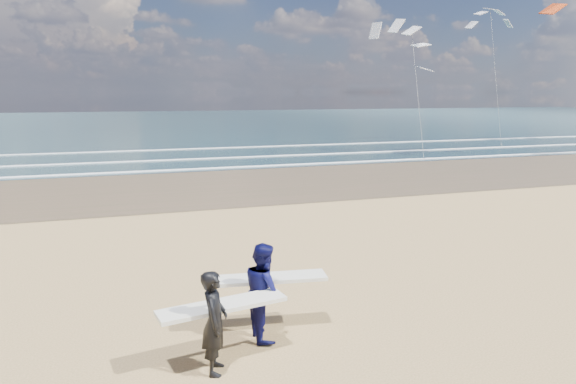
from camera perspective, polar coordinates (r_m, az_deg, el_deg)
name	(u,v)px	position (r m, az deg, el deg)	size (l,w,h in m)	color
wet_sand_strip	(490,168)	(33.33, 21.48, 2.46)	(220.00, 12.00, 0.01)	brown
ocean	(261,121)	(82.33, -3.07, 7.86)	(220.00, 100.00, 0.02)	#172E33
foam_breakers	(403,150)	(41.56, 12.69, 4.57)	(220.00, 11.70, 0.05)	white
surfer_near	(216,320)	(8.67, -8.03, -13.85)	(2.26, 1.15, 1.74)	black
surfer_far	(264,290)	(9.69, -2.63, -10.82)	(2.25, 1.20, 1.82)	#0C0D44
kite_1	(416,77)	(38.42, 14.04, 12.29)	(5.81, 4.74, 10.07)	slate
kite_5	(495,67)	(50.61, 22.00, 12.71)	(4.74, 4.62, 12.92)	slate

